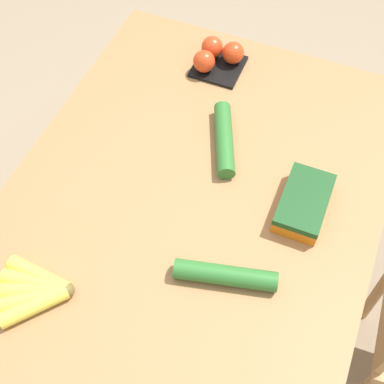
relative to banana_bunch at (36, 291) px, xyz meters
name	(u,v)px	position (x,y,z in m)	size (l,w,h in m)	color
ground_plane	(192,308)	(-0.38, 0.23, -0.76)	(12.00, 12.00, 0.00)	gray
dining_table	(192,217)	(-0.38, 0.23, -0.11)	(1.30, 0.96, 0.74)	#9E7044
banana_bunch	(36,291)	(0.00, 0.00, 0.00)	(0.17, 0.18, 0.04)	brown
tomato_pack	(217,56)	(-0.88, 0.12, 0.02)	(0.15, 0.15, 0.08)	black
carrot_bag	(304,202)	(-0.46, 0.51, 0.01)	(0.19, 0.11, 0.06)	orange
cucumber_near	(225,275)	(-0.20, 0.39, 0.00)	(0.10, 0.25, 0.05)	#2D702D
cucumber_far	(224,139)	(-0.59, 0.25, 0.00)	(0.24, 0.14, 0.05)	#2D702D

